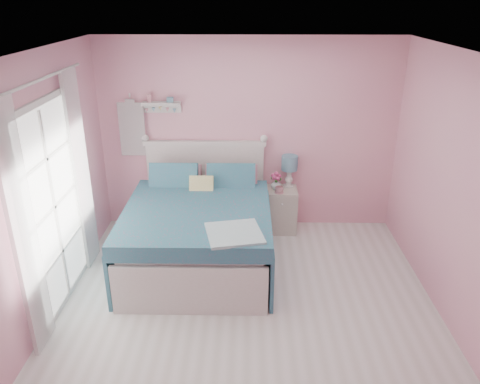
{
  "coord_description": "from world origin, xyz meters",
  "views": [
    {
      "loc": [
        -0.01,
        -3.86,
        3.06
      ],
      "look_at": [
        -0.09,
        1.2,
        0.92
      ],
      "focal_mm": 35.0,
      "sensor_mm": 36.0,
      "label": 1
    }
  ],
  "objects_px": {
    "table_lamp": "(289,165)",
    "vase": "(276,184)",
    "nightstand": "(281,210)",
    "teacup": "(279,190)",
    "bed": "(199,231)"
  },
  "relations": [
    {
      "from": "table_lamp",
      "to": "vase",
      "type": "bearing_deg",
      "value": -148.06
    },
    {
      "from": "bed",
      "to": "vase",
      "type": "relative_size",
      "value": 14.35
    },
    {
      "from": "nightstand",
      "to": "table_lamp",
      "type": "relative_size",
      "value": 1.4
    },
    {
      "from": "nightstand",
      "to": "table_lamp",
      "type": "height_order",
      "value": "table_lamp"
    },
    {
      "from": "nightstand",
      "to": "vase",
      "type": "bearing_deg",
      "value": 177.98
    },
    {
      "from": "table_lamp",
      "to": "teacup",
      "type": "height_order",
      "value": "table_lamp"
    },
    {
      "from": "nightstand",
      "to": "vase",
      "type": "relative_size",
      "value": 4.12
    },
    {
      "from": "nightstand",
      "to": "table_lamp",
      "type": "bearing_deg",
      "value": 48.09
    },
    {
      "from": "vase",
      "to": "teacup",
      "type": "height_order",
      "value": "vase"
    },
    {
      "from": "nightstand",
      "to": "table_lamp",
      "type": "xyz_separation_m",
      "value": [
        0.1,
        0.12,
        0.61
      ]
    },
    {
      "from": "table_lamp",
      "to": "vase",
      "type": "xyz_separation_m",
      "value": [
        -0.18,
        -0.11,
        -0.23
      ]
    },
    {
      "from": "teacup",
      "to": "table_lamp",
      "type": "bearing_deg",
      "value": 58.42
    },
    {
      "from": "table_lamp",
      "to": "teacup",
      "type": "relative_size",
      "value": 3.97
    },
    {
      "from": "nightstand",
      "to": "vase",
      "type": "distance_m",
      "value": 0.39
    },
    {
      "from": "nightstand",
      "to": "teacup",
      "type": "distance_m",
      "value": 0.37
    }
  ]
}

